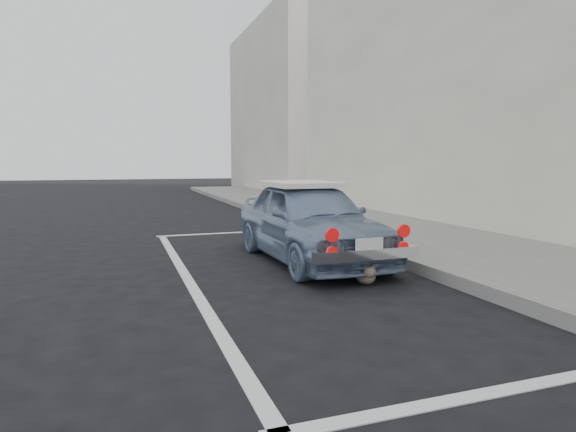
% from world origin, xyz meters
% --- Properties ---
extents(ground, '(80.00, 80.00, 0.00)m').
position_xyz_m(ground, '(0.00, 0.00, 0.00)').
color(ground, black).
rests_on(ground, ground).
extents(sidewalk, '(2.80, 40.00, 0.15)m').
position_xyz_m(sidewalk, '(3.20, 2.00, 0.07)').
color(sidewalk, slate).
rests_on(sidewalk, ground).
extents(building_far, '(3.50, 10.00, 8.00)m').
position_xyz_m(building_far, '(6.35, 20.00, 4.00)').
color(building_far, '#B6AEA5').
rests_on(building_far, ground).
extents(pline_rear, '(3.00, 0.12, 0.01)m').
position_xyz_m(pline_rear, '(0.50, -0.50, 0.00)').
color(pline_rear, silver).
rests_on(pline_rear, ground).
extents(pline_front, '(3.00, 0.12, 0.01)m').
position_xyz_m(pline_front, '(0.50, 6.50, 0.00)').
color(pline_front, silver).
rests_on(pline_front, ground).
extents(pline_side, '(0.12, 7.00, 0.01)m').
position_xyz_m(pline_side, '(-0.90, 3.00, 0.00)').
color(pline_side, silver).
rests_on(pline_side, ground).
extents(retro_coupe, '(1.40, 3.35, 1.13)m').
position_xyz_m(retro_coupe, '(0.86, 3.50, 0.57)').
color(retro_coupe, '#748BAA').
rests_on(retro_coupe, ground).
extents(cat, '(0.28, 0.48, 0.26)m').
position_xyz_m(cat, '(0.97, 2.05, 0.12)').
color(cat, brown).
rests_on(cat, ground).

